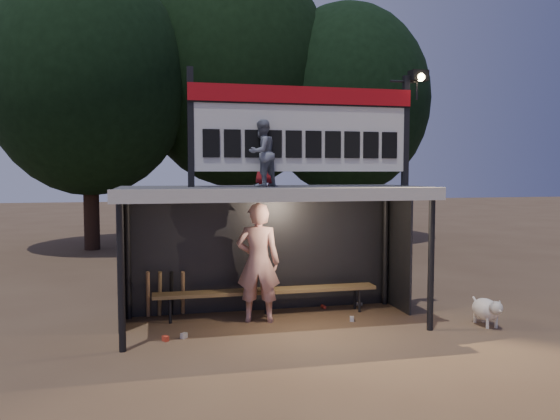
# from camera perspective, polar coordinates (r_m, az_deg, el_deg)

# --- Properties ---
(ground) EXTENTS (80.00, 80.00, 0.00)m
(ground) POSITION_cam_1_polar(r_m,az_deg,el_deg) (9.39, -0.67, -11.83)
(ground) COLOR brown
(ground) RESTS_ON ground
(player) EXTENTS (0.84, 0.66, 2.04)m
(player) POSITION_cam_1_polar(r_m,az_deg,el_deg) (9.35, -2.30, -5.48)
(player) COLOR silver
(player) RESTS_ON ground
(child_a) EXTENTS (0.67, 0.64, 1.08)m
(child_a) POSITION_cam_1_polar(r_m,az_deg,el_deg) (8.87, -1.91, 5.94)
(child_a) COLOR slate
(child_a) RESTS_ON dugout_shelter
(child_b) EXTENTS (0.51, 0.39, 0.93)m
(child_b) POSITION_cam_1_polar(r_m,az_deg,el_deg) (9.59, -1.53, 5.33)
(child_b) COLOR #A4191D
(child_b) RESTS_ON dugout_shelter
(dugout_shelter) EXTENTS (5.10, 2.08, 2.32)m
(dugout_shelter) POSITION_cam_1_polar(r_m,az_deg,el_deg) (9.30, -0.99, -0.42)
(dugout_shelter) COLOR #3E3E41
(dugout_shelter) RESTS_ON ground
(scoreboard_assembly) EXTENTS (4.10, 0.27, 1.99)m
(scoreboard_assembly) POSITION_cam_1_polar(r_m,az_deg,el_deg) (9.19, 2.77, 8.75)
(scoreboard_assembly) COLOR black
(scoreboard_assembly) RESTS_ON dugout_shelter
(bench) EXTENTS (4.00, 0.35, 0.48)m
(bench) POSITION_cam_1_polar(r_m,az_deg,el_deg) (9.81, -1.35, -8.54)
(bench) COLOR olive
(bench) RESTS_ON ground
(tree_left) EXTENTS (6.46, 6.46, 9.27)m
(tree_left) POSITION_cam_1_polar(r_m,az_deg,el_deg) (19.18, -19.39, 12.63)
(tree_left) COLOR black
(tree_left) RESTS_ON ground
(tree_mid) EXTENTS (7.22, 7.22, 10.36)m
(tree_mid) POSITION_cam_1_polar(r_m,az_deg,el_deg) (20.85, -4.73, 13.94)
(tree_mid) COLOR black
(tree_mid) RESTS_ON ground
(tree_right) EXTENTS (6.08, 6.08, 8.72)m
(tree_right) POSITION_cam_1_polar(r_m,az_deg,el_deg) (20.69, 6.94, 11.26)
(tree_right) COLOR black
(tree_right) RESTS_ON ground
(dog) EXTENTS (0.36, 0.81, 0.49)m
(dog) POSITION_cam_1_polar(r_m,az_deg,el_deg) (9.84, 20.82, -9.68)
(dog) COLOR white
(dog) RESTS_ON ground
(bats) EXTENTS (0.67, 0.35, 0.84)m
(bats) POSITION_cam_1_polar(r_m,az_deg,el_deg) (9.89, -11.87, -8.54)
(bats) COLOR #A1724B
(bats) RESTS_ON ground
(litter) EXTENTS (3.78, 1.52, 0.08)m
(litter) POSITION_cam_1_polar(r_m,az_deg,el_deg) (9.50, 0.24, -11.40)
(litter) COLOR #BB3320
(litter) RESTS_ON ground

